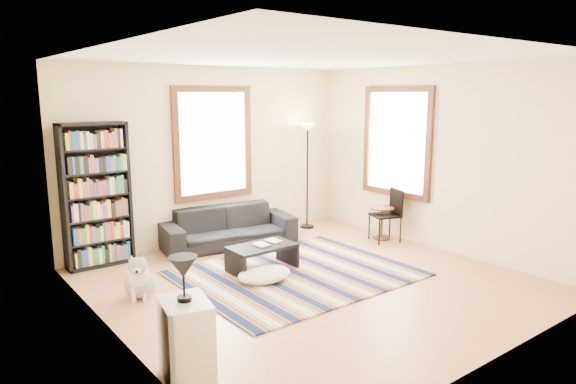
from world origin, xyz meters
TOP-DOWN VIEW (x-y plane):
  - floor at (0.00, 0.00)m, footprint 5.00×5.00m
  - ceiling at (0.00, 0.00)m, footprint 5.00×5.00m
  - wall_back at (0.00, 2.55)m, footprint 5.00×0.10m
  - wall_front at (0.00, -2.55)m, footprint 5.00×0.10m
  - wall_left at (-2.55, 0.00)m, footprint 0.10×5.00m
  - wall_right at (2.55, 0.00)m, footprint 0.10×5.00m
  - window_back at (0.00, 2.47)m, footprint 1.20×0.06m
  - window_right at (2.47, 0.80)m, footprint 0.06×1.20m
  - rug at (0.02, 0.35)m, footprint 2.93×2.34m
  - sofa at (-0.01, 2.05)m, footprint 2.20×1.15m
  - bookshelf at (-1.93, 2.32)m, footprint 0.90×0.30m
  - coffee_table at (-0.26, 0.74)m, footprint 0.95×0.59m
  - book_a at (-0.36, 0.74)m, footprint 0.23×0.18m
  - book_b at (-0.11, 0.79)m, footprint 0.24×0.18m
  - floor_cushion at (-0.46, 0.40)m, footprint 0.77×0.61m
  - floor_lamp at (1.70, 2.15)m, footprint 0.39×0.39m
  - side_table at (2.20, 0.82)m, footprint 0.52×0.52m
  - folding_chair at (2.15, 0.71)m, footprint 0.53×0.52m
  - white_cabinet at (-2.30, -1.10)m, footprint 0.48×0.57m
  - table_lamp at (-2.30, -1.10)m, footprint 0.31×0.31m
  - dog at (-1.94, 0.86)m, footprint 0.58×0.65m

SIDE VIEW (x-z plane):
  - floor at x=0.00m, z-range -0.10..0.00m
  - rug at x=0.02m, z-range 0.00..0.02m
  - floor_cushion at x=-0.46m, z-range 0.00..0.18m
  - coffee_table at x=-0.26m, z-range 0.00..0.36m
  - side_table at x=2.20m, z-range 0.00..0.54m
  - dog at x=-1.94m, z-range 0.00..0.54m
  - sofa at x=-0.01m, z-range 0.00..0.61m
  - white_cabinet at x=-2.30m, z-range 0.00..0.70m
  - book_b at x=-0.11m, z-range 0.36..0.38m
  - book_a at x=-0.36m, z-range 0.36..0.38m
  - folding_chair at x=2.15m, z-range 0.00..0.86m
  - table_lamp at x=-2.30m, z-range 0.70..1.08m
  - floor_lamp at x=1.70m, z-range 0.00..1.86m
  - bookshelf at x=-1.93m, z-range 0.00..2.00m
  - wall_back at x=0.00m, z-range 0.00..2.80m
  - wall_front at x=0.00m, z-range 0.00..2.80m
  - wall_left at x=-2.55m, z-range 0.00..2.80m
  - wall_right at x=2.55m, z-range 0.00..2.80m
  - window_back at x=0.00m, z-range 0.80..2.40m
  - window_right at x=2.47m, z-range 0.80..2.40m
  - ceiling at x=0.00m, z-range 2.80..2.90m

